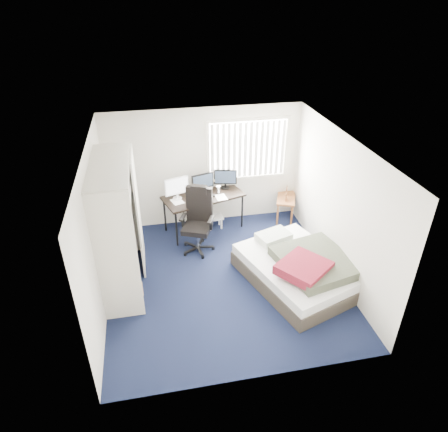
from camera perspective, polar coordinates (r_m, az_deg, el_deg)
name	(u,v)px	position (r m, az deg, el deg)	size (l,w,h in m)	color
ground	(224,279)	(7.19, 0.01, -8.94)	(4.20, 4.20, 0.00)	black
room_shell	(224,205)	(6.34, 0.02, 1.65)	(4.20, 4.20, 4.20)	silver
window_assembly	(248,149)	(8.30, 3.42, 9.47)	(1.72, 0.09, 1.32)	white
closet	(118,215)	(6.58, -14.87, 0.13)	(0.64, 1.84, 2.22)	beige
desk	(203,194)	(8.18, -3.03, 3.16)	(1.76, 1.20, 1.26)	black
office_chair	(198,226)	(7.71, -3.71, -1.45)	(0.80, 0.80, 1.29)	black
footstool	(215,219)	(8.48, -1.33, -0.43)	(0.36, 0.30, 0.27)	white
nightstand	(286,199)	(8.84, 8.85, 2.39)	(0.63, 0.85, 0.70)	brown
bed	(300,268)	(7.09, 10.78, -7.36)	(2.09, 2.40, 0.66)	#393229
pine_box	(129,294)	(6.85, -13.48, -10.72)	(0.40, 0.30, 0.30)	tan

